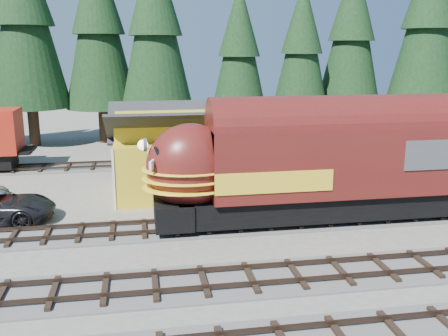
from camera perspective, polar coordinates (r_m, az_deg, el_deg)
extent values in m
plane|color=#6B665B|center=(21.33, 3.45, -10.25)|extent=(120.00, 120.00, 0.00)
cube|color=#4C4947|center=(28.52, 21.55, -4.90)|extent=(68.00, 3.20, 0.08)
cube|color=#38281E|center=(27.88, 22.35, -4.93)|extent=(68.00, 0.08, 0.16)
cube|color=#38281E|center=(29.04, 20.86, -4.08)|extent=(68.00, 0.08, 0.16)
cube|color=#4C4947|center=(38.35, -17.69, 0.00)|extent=(32.00, 3.20, 0.08)
cube|color=#38281E|center=(37.61, -17.86, 0.06)|extent=(32.00, 0.08, 0.16)
cube|color=#38281E|center=(39.00, -17.58, 0.54)|extent=(32.00, 0.08, 0.16)
cube|color=gold|center=(30.62, -0.98, 0.53)|extent=(12.00, 6.00, 3.40)
cube|color=gold|center=(30.17, -1.00, 5.01)|extent=(11.88, 3.30, 1.44)
cube|color=white|center=(29.23, -12.46, 0.58)|extent=(0.06, 2.40, 0.60)
cone|color=black|center=(47.71, -21.89, 15.90)|extent=(6.91, 6.91, 15.75)
cone|color=black|center=(47.41, -14.19, 15.58)|extent=(6.47, 6.47, 14.74)
cone|color=black|center=(44.18, -7.87, 15.80)|extent=(6.36, 6.36, 14.50)
cone|color=black|center=(45.87, 1.75, 13.43)|extent=(5.19, 5.19, 11.83)
cone|color=black|center=(47.89, 8.88, 13.59)|extent=(5.35, 5.35, 12.18)
cone|color=black|center=(50.99, 14.38, 14.78)|extent=(6.14, 6.14, 13.97)
cone|color=black|center=(51.25, 22.40, 15.46)|extent=(6.83, 6.83, 15.55)
cube|color=black|center=(26.06, 12.35, -3.86)|extent=(15.90, 2.85, 1.23)
cube|color=#571713|center=(25.83, 14.45, 1.12)|extent=(14.51, 3.35, 3.35)
ellipsoid|color=#571713|center=(23.74, -3.83, 0.18)|extent=(4.24, 3.28, 4.13)
cube|color=#38383A|center=(27.70, 22.32, 2.17)|extent=(4.46, 3.41, 1.45)
sphere|color=white|center=(23.39, -9.27, 2.62)|extent=(0.49, 0.49, 0.49)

